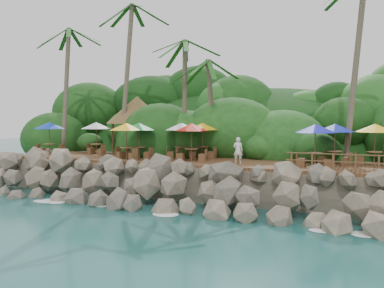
% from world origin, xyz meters
% --- Properties ---
extents(ground, '(140.00, 140.00, 0.00)m').
position_xyz_m(ground, '(0.00, 0.00, 0.00)').
color(ground, '#19514F').
rests_on(ground, ground).
extents(land_base, '(32.00, 25.20, 2.10)m').
position_xyz_m(land_base, '(0.00, 16.00, 1.05)').
color(land_base, gray).
rests_on(land_base, ground).
extents(jungle_hill, '(44.80, 28.00, 15.40)m').
position_xyz_m(jungle_hill, '(0.00, 23.50, 0.00)').
color(jungle_hill, '#143811').
rests_on(jungle_hill, ground).
extents(seawall, '(29.00, 4.00, 2.30)m').
position_xyz_m(seawall, '(0.00, 2.00, 1.15)').
color(seawall, gray).
rests_on(seawall, ground).
extents(terrace, '(26.00, 5.00, 0.20)m').
position_xyz_m(terrace, '(0.00, 6.00, 2.20)').
color(terrace, brown).
rests_on(terrace, land_base).
extents(jungle_foliage, '(44.00, 16.00, 12.00)m').
position_xyz_m(jungle_foliage, '(0.00, 15.00, 0.00)').
color(jungle_foliage, '#143811').
rests_on(jungle_foliage, ground).
extents(foam_line, '(25.20, 0.80, 0.06)m').
position_xyz_m(foam_line, '(0.00, 0.30, 0.03)').
color(foam_line, white).
rests_on(foam_line, ground).
extents(palms, '(34.70, 7.09, 13.16)m').
position_xyz_m(palms, '(0.95, 8.65, 12.12)').
color(palms, brown).
rests_on(palms, ground).
extents(palapa, '(5.00, 5.00, 4.60)m').
position_xyz_m(palapa, '(-6.40, 9.50, 5.79)').
color(palapa, brown).
rests_on(palapa, ground).
extents(dining_clusters, '(25.37, 5.31, 2.51)m').
position_xyz_m(dining_clusters, '(-0.07, 6.18, 4.38)').
color(dining_clusters, brown).
rests_on(dining_clusters, terrace).
extents(railing, '(7.20, 0.10, 1.00)m').
position_xyz_m(railing, '(10.33, 3.65, 2.91)').
color(railing, brown).
rests_on(railing, terrace).
extents(waiter, '(0.66, 0.48, 1.66)m').
position_xyz_m(waiter, '(3.45, 5.29, 3.13)').
color(waiter, white).
rests_on(waiter, terrace).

